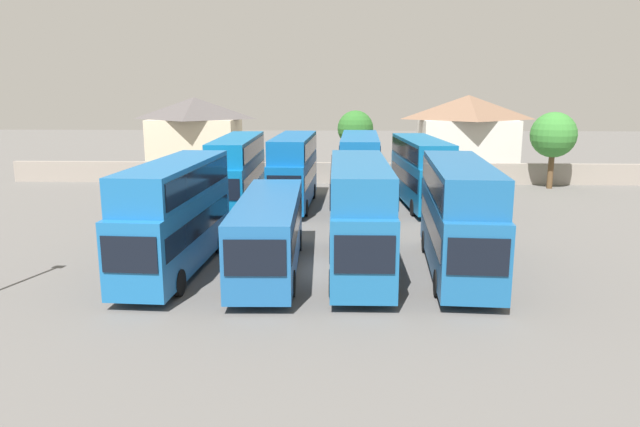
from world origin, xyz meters
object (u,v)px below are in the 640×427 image
(bus_4, at_px, (459,212))
(house_terrace_centre, at_px, (467,133))
(bus_1, at_px, (176,211))
(bus_8, at_px, (421,168))
(house_terrace_left, at_px, (195,134))
(bus_3, at_px, (359,211))
(bus_2, at_px, (269,230))
(bus_5, at_px, (237,167))
(tree_left_of_lot, at_px, (553,135))
(tree_behind_wall, at_px, (355,130))
(bus_6, at_px, (294,167))
(bus_7, at_px, (360,167))

(bus_4, height_order, house_terrace_centre, house_terrace_centre)
(bus_1, bearing_deg, bus_8, 143.08)
(bus_1, xyz_separation_m, house_terrace_left, (-7.12, 32.82, 0.89))
(bus_1, bearing_deg, bus_3, 94.02)
(bus_2, distance_m, house_terrace_centre, 36.15)
(bus_1, bearing_deg, house_terrace_centre, 151.82)
(bus_5, height_order, tree_left_of_lot, tree_left_of_lot)
(tree_left_of_lot, bearing_deg, bus_4, -117.35)
(bus_1, relative_size, tree_behind_wall, 1.71)
(bus_3, distance_m, house_terrace_left, 36.11)
(bus_4, distance_m, bus_8, 15.46)
(bus_4, xyz_separation_m, bus_5, (-12.64, 15.01, -0.09))
(bus_6, height_order, tree_behind_wall, tree_behind_wall)
(bus_3, relative_size, bus_7, 0.97)
(bus_2, height_order, tree_left_of_lot, tree_left_of_lot)
(house_terrace_centre, bearing_deg, bus_6, -131.29)
(bus_6, bearing_deg, bus_1, -13.34)
(bus_8, xyz_separation_m, house_terrace_left, (-20.19, 17.08, 1.04))
(bus_6, height_order, bus_8, bus_6)
(bus_2, height_order, bus_3, bus_3)
(bus_4, relative_size, bus_6, 1.06)
(bus_6, height_order, house_terrace_left, house_terrace_left)
(bus_5, bearing_deg, tree_left_of_lot, 107.20)
(bus_1, xyz_separation_m, bus_5, (0.13, 15.29, -0.10))
(bus_5, height_order, tree_behind_wall, tree_behind_wall)
(bus_1, relative_size, bus_6, 1.04)
(bus_6, distance_m, house_terrace_centre, 23.52)
(bus_2, relative_size, bus_8, 1.01)
(bus_1, distance_m, bus_4, 12.77)
(bus_1, xyz_separation_m, bus_7, (8.71, 15.28, -0.01))
(bus_5, xyz_separation_m, tree_left_of_lot, (24.58, 8.08, 1.68))
(bus_3, height_order, house_terrace_left, house_terrace_left)
(bus_1, relative_size, house_terrace_left, 1.21)
(tree_left_of_lot, bearing_deg, house_terrace_left, 163.46)
(bus_2, distance_m, bus_3, 4.17)
(bus_4, xyz_separation_m, tree_behind_wall, (-4.11, 27.59, 1.68))
(bus_2, distance_m, bus_7, 15.89)
(bus_4, bearing_deg, bus_7, -161.61)
(bus_5, xyz_separation_m, bus_6, (3.99, -0.24, 0.07))
(bus_5, height_order, bus_7, bus_7)
(bus_7, bearing_deg, bus_4, 16.70)
(bus_4, bearing_deg, house_terrace_left, -145.30)
(house_terrace_centre, height_order, tree_left_of_lot, house_terrace_centre)
(bus_7, distance_m, tree_behind_wall, 12.70)
(bus_1, bearing_deg, bus_5, -177.70)
(bus_2, distance_m, bus_4, 8.60)
(bus_8, relative_size, house_terrace_centre, 1.18)
(tree_left_of_lot, bearing_deg, bus_7, -153.18)
(bus_8, bearing_deg, bus_5, -92.56)
(house_terrace_left, bearing_deg, tree_behind_wall, -17.43)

